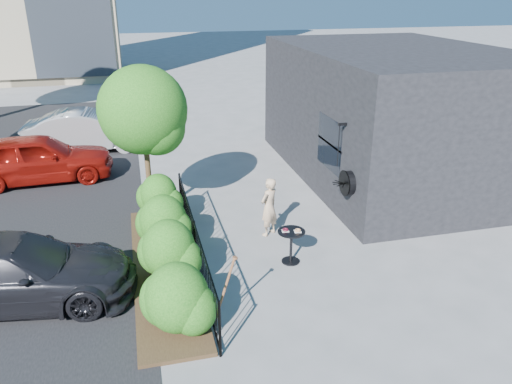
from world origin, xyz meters
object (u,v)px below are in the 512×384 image
object	(u,v)px
cafe_table	(291,241)
shovel	(224,293)
woman	(269,207)
car_silver	(89,130)
car_red	(38,158)
patio_tree	(146,116)
car_darkgrey	(13,271)

from	to	relation	value
cafe_table	shovel	bearing A→B (deg)	-136.73
woman	car_silver	xyz separation A→B (m)	(-4.66, 8.29, 0.01)
car_red	car_silver	size ratio (longest dim) A/B	0.98
woman	car_red	world-z (taller)	car_red
patio_tree	shovel	xyz separation A→B (m)	(0.98, -4.82, -2.17)
patio_tree	car_darkgrey	world-z (taller)	patio_tree
cafe_table	car_silver	size ratio (longest dim) A/B	0.18
shovel	car_red	world-z (taller)	car_red
cafe_table	shovel	xyz separation A→B (m)	(-1.83, -1.72, 0.06)
patio_tree	cafe_table	bearing A→B (deg)	-47.78
patio_tree	woman	world-z (taller)	patio_tree
shovel	car_darkgrey	bearing A→B (deg)	157.24
patio_tree	car_darkgrey	size ratio (longest dim) A/B	0.86
shovel	car_darkgrey	xyz separation A→B (m)	(-3.80, 1.59, 0.07)
woman	car_darkgrey	bearing A→B (deg)	-19.95
cafe_table	car_silver	distance (m)	10.82
cafe_table	shovel	world-z (taller)	shovel
patio_tree	car_darkgrey	distance (m)	4.77
car_silver	patio_tree	bearing A→B (deg)	-160.16
patio_tree	car_silver	xyz separation A→B (m)	(-1.97, 6.61, -2.01)
patio_tree	car_red	world-z (taller)	patio_tree
shovel	car_red	bearing A→B (deg)	117.00
car_darkgrey	car_silver	bearing A→B (deg)	2.28
woman	cafe_table	bearing A→B (deg)	59.13
shovel	car_silver	xyz separation A→B (m)	(-2.95, 11.43, 0.16)
car_silver	car_darkgrey	bearing A→B (deg)	178.30
woman	car_red	bearing A→B (deg)	-76.96
car_silver	car_darkgrey	distance (m)	9.87
cafe_table	car_silver	xyz separation A→B (m)	(-4.78, 9.71, 0.22)
car_darkgrey	patio_tree	bearing A→B (deg)	-33.93
car_red	car_silver	xyz separation A→B (m)	(1.34, 3.01, -0.01)
car_red	cafe_table	bearing A→B (deg)	-140.46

